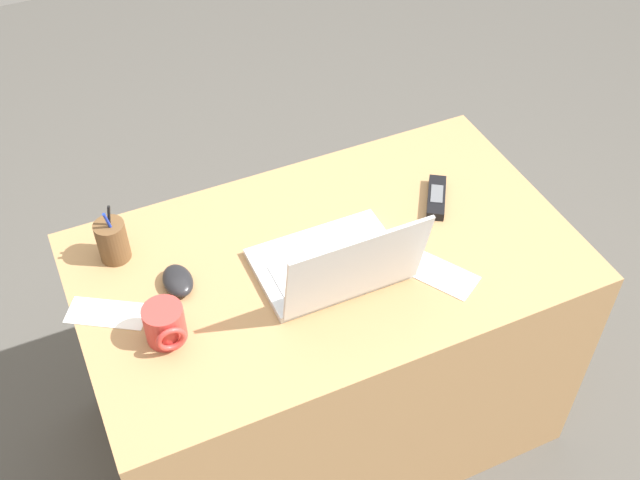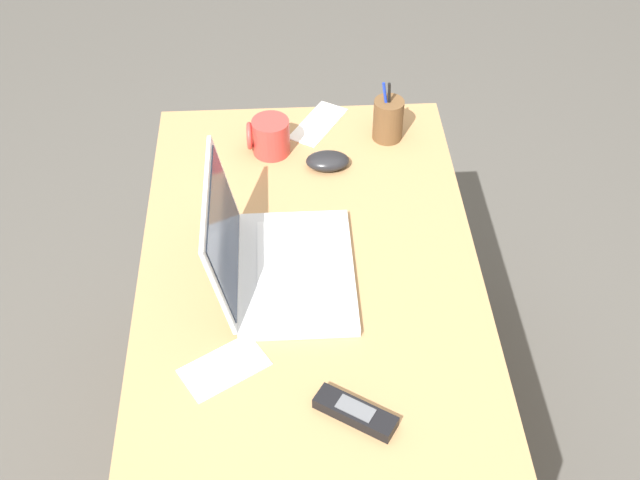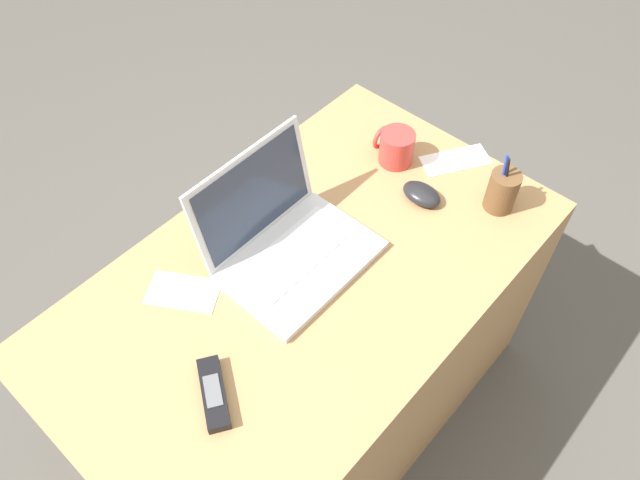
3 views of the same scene
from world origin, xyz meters
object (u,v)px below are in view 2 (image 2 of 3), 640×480
at_px(cordless_phone, 355,412).
at_px(pen_holder, 388,119).
at_px(computer_mouse, 328,161).
at_px(coffee_mug_white, 269,137).
at_px(laptop, 273,259).

bearing_deg(cordless_phone, pen_holder, -10.37).
height_order(computer_mouse, coffee_mug_white, coffee_mug_white).
distance_m(computer_mouse, pen_holder, 0.19).
distance_m(coffee_mug_white, cordless_phone, 0.77).
bearing_deg(coffee_mug_white, laptop, -179.52).
xyz_separation_m(coffee_mug_white, cordless_phone, (-0.76, -0.14, -0.03)).
height_order(computer_mouse, pen_holder, pen_holder).
height_order(laptop, cordless_phone, laptop).
bearing_deg(cordless_phone, coffee_mug_white, 10.55).
xyz_separation_m(cordless_phone, pen_holder, (0.80, -0.15, 0.04)).
bearing_deg(computer_mouse, pen_holder, -54.98).
bearing_deg(computer_mouse, laptop, 158.94).
distance_m(laptop, coffee_mug_white, 0.41).
bearing_deg(cordless_phone, computer_mouse, 0.55).
relative_size(coffee_mug_white, pen_holder, 0.62).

